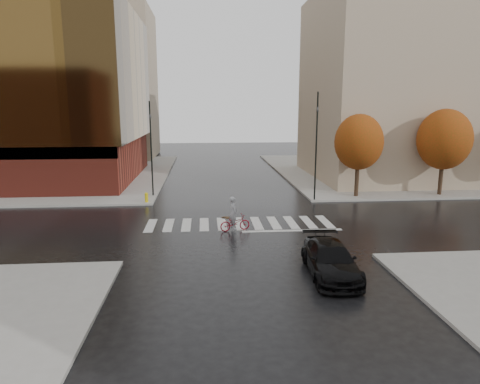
% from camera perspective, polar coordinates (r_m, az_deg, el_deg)
% --- Properties ---
extents(ground, '(120.00, 120.00, 0.00)m').
position_cam_1_polar(ground, '(26.43, -0.00, -4.53)').
color(ground, black).
rests_on(ground, ground).
extents(sidewalk_nw, '(30.00, 30.00, 0.15)m').
position_cam_1_polar(sidewalk_nw, '(50.52, -26.72, 2.04)').
color(sidewalk_nw, gray).
rests_on(sidewalk_nw, ground).
extents(sidewalk_ne, '(30.00, 30.00, 0.15)m').
position_cam_1_polar(sidewalk_ne, '(52.28, 21.51, 2.74)').
color(sidewalk_ne, gray).
rests_on(sidewalk_ne, ground).
extents(crosswalk, '(12.00, 3.00, 0.01)m').
position_cam_1_polar(crosswalk, '(26.91, -0.09, -4.22)').
color(crosswalk, silver).
rests_on(crosswalk, ground).
extents(building_ne_tan, '(16.00, 16.00, 18.00)m').
position_cam_1_polar(building_ne_tan, '(46.48, 20.02, 13.10)').
color(building_ne_tan, tan).
rests_on(building_ne_tan, sidewalk_ne).
extents(building_nw_far, '(14.00, 12.00, 20.00)m').
position_cam_1_polar(building_nw_far, '(63.90, -17.88, 13.51)').
color(building_nw_far, tan).
rests_on(building_nw_far, sidewalk_nw).
extents(tree_ne_a, '(3.80, 3.80, 6.50)m').
position_cam_1_polar(tree_ne_a, '(35.01, 15.57, 6.42)').
color(tree_ne_a, black).
rests_on(tree_ne_a, sidewalk_ne).
extents(tree_ne_b, '(4.20, 4.20, 6.89)m').
position_cam_1_polar(tree_ne_b, '(38.00, 25.59, 6.34)').
color(tree_ne_b, black).
rests_on(tree_ne_b, sidewalk_ne).
extents(sedan, '(2.22, 4.96, 1.41)m').
position_cam_1_polar(sedan, '(19.21, 11.98, -8.82)').
color(sedan, black).
rests_on(sedan, ground).
extents(cyclist, '(1.92, 1.08, 2.07)m').
position_cam_1_polar(cyclist, '(25.25, -0.76, -3.64)').
color(cyclist, maroon).
rests_on(cyclist, ground).
extents(traffic_light_nw, '(0.19, 0.16, 7.48)m').
position_cam_1_polar(traffic_light_nw, '(34.68, -11.79, 6.51)').
color(traffic_light_nw, black).
rests_on(traffic_light_nw, sidewalk_nw).
extents(traffic_light_ne, '(0.22, 0.25, 8.13)m').
position_cam_1_polar(traffic_light_ne, '(32.81, 10.16, 7.10)').
color(traffic_light_ne, black).
rests_on(traffic_light_ne, sidewalk_ne).
extents(fire_hydrant, '(0.27, 0.27, 0.75)m').
position_cam_1_polar(fire_hydrant, '(32.81, -12.37, -0.63)').
color(fire_hydrant, gold).
rests_on(fire_hydrant, sidewalk_nw).
extents(manhole, '(0.78, 0.78, 0.01)m').
position_cam_1_polar(manhole, '(28.30, -1.94, -3.44)').
color(manhole, '#452D18').
rests_on(manhole, ground).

